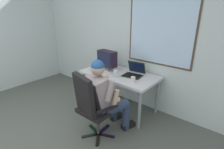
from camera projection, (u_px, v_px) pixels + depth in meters
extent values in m
cube|color=silver|center=(128.00, 33.00, 3.43)|extent=(5.09, 0.06, 2.85)
cube|color=#4C3828|center=(161.00, 26.00, 2.93)|extent=(1.21, 0.01, 1.35)
cube|color=silver|center=(160.00, 26.00, 2.93)|extent=(1.15, 0.02, 1.29)
cylinder|color=gray|center=(85.00, 88.00, 3.58)|extent=(0.05, 0.05, 0.69)
cylinder|color=gray|center=(139.00, 110.00, 2.80)|extent=(0.05, 0.05, 0.69)
cylinder|color=gray|center=(105.00, 79.00, 4.03)|extent=(0.05, 0.05, 0.69)
cylinder|color=gray|center=(157.00, 96.00, 3.24)|extent=(0.05, 0.05, 0.69)
cube|color=silver|center=(119.00, 75.00, 3.28)|extent=(1.44, 0.75, 0.04)
cube|color=black|center=(94.00, 129.00, 2.87)|extent=(0.27, 0.11, 0.02)
cube|color=black|center=(90.00, 135.00, 2.73)|extent=(0.18, 0.25, 0.02)
cube|color=black|center=(98.00, 140.00, 2.64)|extent=(0.21, 0.23, 0.02)
cube|color=black|center=(106.00, 135.00, 2.73)|extent=(0.26, 0.14, 0.02)
cube|color=black|center=(104.00, 129.00, 2.87)|extent=(0.06, 0.27, 0.02)
cylinder|color=black|center=(98.00, 134.00, 2.77)|extent=(0.10, 0.10, 0.02)
cylinder|color=#3F3F44|center=(98.00, 122.00, 2.69)|extent=(0.05, 0.05, 0.42)
cube|color=black|center=(98.00, 109.00, 2.61)|extent=(0.48, 0.48, 0.06)
cube|color=black|center=(84.00, 95.00, 2.39)|extent=(0.47, 0.22, 0.56)
cube|color=black|center=(107.00, 109.00, 2.37)|extent=(0.13, 0.34, 0.02)
cube|color=black|center=(89.00, 95.00, 2.76)|extent=(0.13, 0.34, 0.02)
cylinder|color=#2B3955|center=(116.00, 107.00, 2.61)|extent=(0.24, 0.43, 0.15)
cylinder|color=#2B3955|center=(126.00, 116.00, 2.81)|extent=(0.12, 0.12, 0.49)
cube|color=black|center=(128.00, 125.00, 2.91)|extent=(0.15, 0.26, 0.08)
cylinder|color=#2B3955|center=(104.00, 99.00, 2.85)|extent=(0.24, 0.43, 0.15)
cylinder|color=#2B3955|center=(114.00, 108.00, 3.05)|extent=(0.12, 0.12, 0.49)
cube|color=black|center=(117.00, 117.00, 3.16)|extent=(0.15, 0.26, 0.08)
cube|color=gray|center=(98.00, 92.00, 2.54)|extent=(0.45, 0.40, 0.52)
sphere|color=tan|center=(98.00, 68.00, 2.41)|extent=(0.19, 0.19, 0.19)
sphere|color=#244E88|center=(98.00, 66.00, 2.40)|extent=(0.19, 0.19, 0.19)
cylinder|color=gray|center=(110.00, 91.00, 2.37)|extent=(0.13, 0.19, 0.29)
cylinder|color=tan|center=(115.00, 99.00, 2.46)|extent=(0.11, 0.15, 0.27)
sphere|color=tan|center=(117.00, 99.00, 2.50)|extent=(0.09, 0.09, 0.09)
cylinder|color=gray|center=(93.00, 81.00, 2.70)|extent=(0.13, 0.19, 0.29)
cylinder|color=tan|center=(101.00, 82.00, 2.79)|extent=(0.11, 0.16, 0.27)
sphere|color=tan|center=(106.00, 77.00, 2.82)|extent=(0.09, 0.09, 0.09)
cube|color=beige|center=(107.00, 70.00, 3.45)|extent=(0.27, 0.22, 0.02)
cylinder|color=beige|center=(107.00, 68.00, 3.44)|extent=(0.04, 0.04, 0.07)
cube|color=black|center=(107.00, 59.00, 3.37)|extent=(0.40, 0.20, 0.31)
cube|color=#191E38|center=(104.00, 59.00, 3.31)|extent=(0.35, 0.04, 0.27)
cube|color=black|center=(132.00, 76.00, 3.14)|extent=(0.36, 0.29, 0.02)
cube|color=black|center=(132.00, 75.00, 3.14)|extent=(0.32, 0.25, 0.00)
cube|color=black|center=(137.00, 67.00, 3.23)|extent=(0.34, 0.13, 0.23)
cube|color=#0F1933|center=(136.00, 67.00, 3.22)|extent=(0.31, 0.11, 0.20)
cylinder|color=silver|center=(116.00, 78.00, 3.08)|extent=(0.07, 0.07, 0.00)
cylinder|color=silver|center=(116.00, 75.00, 3.06)|extent=(0.01, 0.01, 0.07)
cylinder|color=silver|center=(116.00, 72.00, 3.04)|extent=(0.08, 0.08, 0.06)
cylinder|color=#551510|center=(116.00, 73.00, 3.05)|extent=(0.08, 0.08, 0.02)
cylinder|color=silver|center=(133.00, 80.00, 2.86)|extent=(0.07, 0.07, 0.10)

